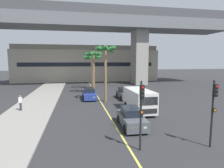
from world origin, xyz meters
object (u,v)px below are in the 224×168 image
Objects in this scene: car_queue_front at (131,118)px; pedestrian_near_crosswalk at (21,103)px; delivery_van at (139,100)px; traffic_light_median_near at (141,106)px; car_queue_second at (125,94)px; palm_tree_far_median at (93,59)px; car_queue_third at (89,94)px; palm_tree_near_median at (92,62)px; palm_tree_mid_median at (106,55)px; traffic_light_right_far_corner at (214,105)px.

pedestrian_near_crosswalk is (-10.16, 6.48, 0.28)m from car_queue_front.
traffic_light_median_near is at bearing -108.20° from delivery_van.
car_queue_front is 1.01× the size of car_queue_second.
palm_tree_far_median is at bearing 108.17° from delivery_van.
car_queue_third is 0.78× the size of delivery_van.
car_queue_second is at bearing -47.12° from palm_tree_far_median.
palm_tree_near_median is 0.94× the size of palm_tree_far_median.
pedestrian_near_crosswalk is at bearing -144.39° from car_queue_third.
palm_tree_mid_median is (-2.69, 5.52, 4.80)m from delivery_van.
delivery_van is 1.26× the size of traffic_light_median_near.
pedestrian_near_crosswalk is at bearing 131.83° from traffic_light_median_near.
car_queue_front is 1.01× the size of car_queue_third.
palm_tree_far_median is at bearing 132.88° from car_queue_second.
car_queue_third is 6.19m from palm_tree_far_median.
car_queue_third is 0.98× the size of traffic_light_right_far_corner.
palm_tree_near_median is at bearing 82.76° from car_queue_third.
delivery_van is 0.77× the size of palm_tree_far_median.
palm_tree_far_median is at bearing 46.97° from pedestrian_near_crosswalk.
delivery_van is 17.86m from palm_tree_near_median.
car_queue_front is 0.79× the size of delivery_van.
palm_tree_near_median reaches higher than car_queue_third.
car_queue_second is at bearing -69.47° from palm_tree_near_median.
delivery_van is at bearing -92.25° from car_queue_second.
palm_tree_near_median reaches higher than delivery_van.
car_queue_second is 13.44m from pedestrian_near_crosswalk.
palm_tree_mid_median is 11.33m from pedestrian_near_crosswalk.
traffic_light_median_near is 1.00× the size of traffic_light_right_far_corner.
delivery_van is at bearing -78.47° from palm_tree_near_median.
car_queue_front is 0.64× the size of palm_tree_near_median.
traffic_light_right_far_corner is 0.65× the size of palm_tree_near_median.
palm_tree_near_median reaches higher than traffic_light_right_far_corner.
palm_tree_mid_median reaches higher than palm_tree_far_median.
palm_tree_far_median is (-5.41, 20.17, 2.87)m from traffic_light_right_far_corner.
car_queue_front and car_queue_third have the same top height.
traffic_light_median_near is 0.65× the size of palm_tree_near_median.
traffic_light_median_near reaches higher than car_queue_second.
palm_tree_near_median reaches higher than car_queue_front.
car_queue_front and car_queue_second have the same top height.
delivery_van is at bearing 71.80° from traffic_light_median_near.
traffic_light_right_far_corner reaches higher than car_queue_third.
car_queue_second is at bearing 78.14° from car_queue_front.
palm_tree_mid_median reaches higher than pedestrian_near_crosswalk.
traffic_light_right_far_corner reaches higher than car_queue_second.
pedestrian_near_crosswalk is at bearing -133.03° from palm_tree_far_median.
car_queue_front is 0.99× the size of traffic_light_right_far_corner.
traffic_light_median_near is (-2.76, -8.40, 1.43)m from delivery_van.
palm_tree_mid_median reaches higher than car_queue_front.
delivery_van is 9.09m from traffic_light_right_far_corner.
traffic_light_right_far_corner is (1.40, -15.86, 1.99)m from car_queue_second.
palm_tree_mid_median is at bearing -79.97° from palm_tree_far_median.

